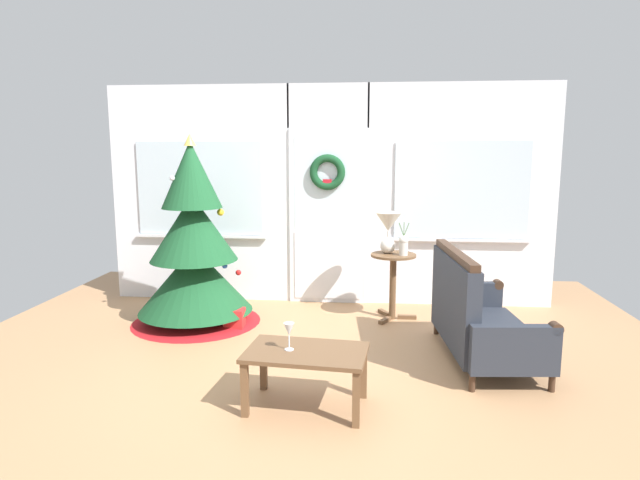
# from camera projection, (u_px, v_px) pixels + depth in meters

# --- Properties ---
(ground_plane) EXTENTS (6.76, 6.76, 0.00)m
(ground_plane) POSITION_uv_depth(u_px,v_px,m) (308.00, 369.00, 4.47)
(ground_plane) COLOR #AD7F56
(back_wall_with_door) EXTENTS (5.20, 0.19, 2.55)m
(back_wall_with_door) POSITION_uv_depth(u_px,v_px,m) (328.00, 195.00, 6.31)
(back_wall_with_door) COLOR white
(back_wall_with_door) RESTS_ON ground
(christmas_tree) EXTENTS (1.35, 1.35, 1.96)m
(christmas_tree) POSITION_uv_depth(u_px,v_px,m) (194.00, 255.00, 5.61)
(christmas_tree) COLOR #4C331E
(christmas_tree) RESTS_ON ground
(settee_sofa) EXTENTS (0.83, 1.47, 0.96)m
(settee_sofa) POSITION_uv_depth(u_px,v_px,m) (476.00, 317.00, 4.65)
(settee_sofa) COLOR #3D281C
(settee_sofa) RESTS_ON ground
(side_table) EXTENTS (0.50, 0.48, 0.71)m
(side_table) POSITION_uv_depth(u_px,v_px,m) (393.00, 273.00, 5.75)
(side_table) COLOR brown
(side_table) RESTS_ON ground
(table_lamp) EXTENTS (0.28, 0.28, 0.44)m
(table_lamp) POSITION_uv_depth(u_px,v_px,m) (388.00, 227.00, 5.72)
(table_lamp) COLOR silver
(table_lamp) RESTS_ON side_table
(flower_vase) EXTENTS (0.11, 0.10, 0.35)m
(flower_vase) POSITION_uv_depth(u_px,v_px,m) (404.00, 244.00, 5.63)
(flower_vase) COLOR beige
(flower_vase) RESTS_ON side_table
(coffee_table) EXTENTS (0.89, 0.60, 0.42)m
(coffee_table) POSITION_uv_depth(u_px,v_px,m) (306.00, 359.00, 3.77)
(coffee_table) COLOR brown
(coffee_table) RESTS_ON ground
(wine_glass) EXTENTS (0.08, 0.08, 0.20)m
(wine_glass) POSITION_uv_depth(u_px,v_px,m) (289.00, 330.00, 3.75)
(wine_glass) COLOR silver
(wine_glass) RESTS_ON coffee_table
(gift_box) EXTENTS (0.20, 0.18, 0.20)m
(gift_box) POSITION_uv_depth(u_px,v_px,m) (234.00, 318.00, 5.51)
(gift_box) COLOR red
(gift_box) RESTS_ON ground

